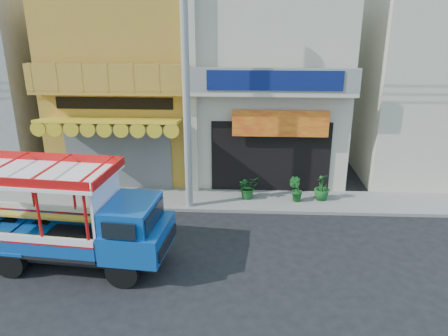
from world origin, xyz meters
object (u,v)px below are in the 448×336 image
utility_pole (190,69)px  potted_plant_c (322,187)px  green_sign (100,189)px  potted_plant_a (248,187)px  potted_plant_b (296,189)px  songthaew_truck (72,219)px

utility_pole → potted_plant_c: bearing=9.8°
green_sign → potted_plant_a: 5.59m
potted_plant_b → potted_plant_a: bearing=20.0°
utility_pole → potted_plant_b: (3.77, 0.63, -4.45)m
green_sign → potted_plant_c: potted_plant_c is taller
potted_plant_a → potted_plant_c: 2.78m
utility_pole → songthaew_truck: (-2.87, -3.91, -3.60)m
utility_pole → potted_plant_c: utility_pole is taller
potted_plant_a → potted_plant_c: size_ratio=0.86×
songthaew_truck → green_sign: bearing=99.5°
songthaew_truck → potted_plant_b: size_ratio=7.12×
songthaew_truck → potted_plant_c: bearing=31.9°
songthaew_truck → green_sign: songthaew_truck is taller
potted_plant_a → utility_pole: bearing=175.5°
green_sign → potted_plant_b: bearing=1.9°
songthaew_truck → potted_plant_c: size_ratio=6.34×
potted_plant_a → potted_plant_c: bearing=-26.9°
green_sign → utility_pole: bearing=-6.2°
utility_pole → songthaew_truck: utility_pole is taller
songthaew_truck → potted_plant_b: 8.09m
potted_plant_a → potted_plant_b: bearing=-33.0°
potted_plant_c → songthaew_truck: bearing=-17.5°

